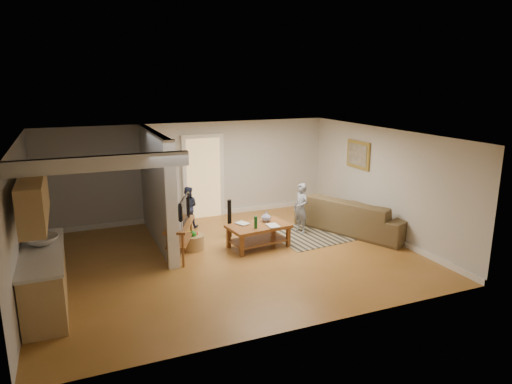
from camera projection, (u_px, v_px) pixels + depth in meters
ground at (231, 257)px, 9.39m from camera, size 7.50×7.50×0.00m
room_shell at (172, 189)px, 9.02m from camera, size 7.54×6.02×2.52m
area_rug at (319, 233)px, 10.86m from camera, size 2.45×1.89×0.01m
sofa at (353, 231)px, 11.02m from camera, size 2.16×2.99×0.81m
coffee_table at (259, 230)px, 9.87m from camera, size 1.39×0.92×0.77m
tv_console at (180, 226)px, 9.23m from camera, size 0.87×1.24×1.00m
speaker_left at (230, 218)px, 10.51m from camera, size 0.12×0.12×0.88m
speaker_right at (174, 217)px, 10.20m from camera, size 0.11×0.11×1.12m
toy_basket at (193, 241)px, 9.79m from camera, size 0.49×0.49×0.43m
child at (300, 232)px, 10.91m from camera, size 0.37×0.48×1.20m
toddler at (189, 227)px, 11.30m from camera, size 0.61×0.56×1.03m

